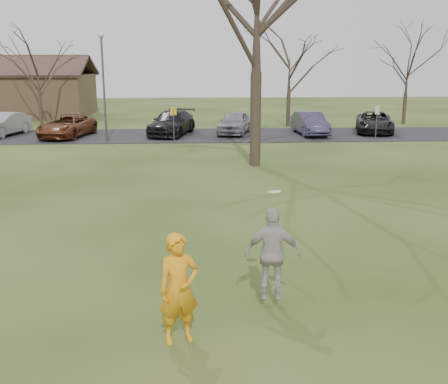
{
  "coord_description": "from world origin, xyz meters",
  "views": [
    {
      "loc": [
        -0.67,
        -8.97,
        4.75
      ],
      "look_at": [
        0.0,
        4.0,
        1.5
      ],
      "focal_mm": 42.5,
      "sensor_mm": 36.0,
      "label": 1
    }
  ],
  "objects_px": {
    "car_4": "(235,123)",
    "big_tree": "(257,6)",
    "car_5": "(310,123)",
    "player_defender": "(179,289)",
    "car_2": "(67,126)",
    "car_3": "(172,123)",
    "lamp_post": "(103,74)",
    "catching_play": "(273,254)",
    "car_6": "(375,122)",
    "car_1": "(3,124)"
  },
  "relations": [
    {
      "from": "car_1",
      "to": "car_6",
      "type": "xyz_separation_m",
      "value": [
        24.04,
        0.22,
        -0.04
      ]
    },
    {
      "from": "car_4",
      "to": "car_6",
      "type": "relative_size",
      "value": 0.87
    },
    {
      "from": "car_2",
      "to": "car_1",
      "type": "bearing_deg",
      "value": -179.63
    },
    {
      "from": "car_3",
      "to": "car_4",
      "type": "distance_m",
      "value": 4.05
    },
    {
      "from": "catching_play",
      "to": "lamp_post",
      "type": "xyz_separation_m",
      "value": [
        -6.77,
        21.9,
        2.86
      ]
    },
    {
      "from": "car_1",
      "to": "car_4",
      "type": "distance_m",
      "value": 14.74
    },
    {
      "from": "lamp_post",
      "to": "car_6",
      "type": "bearing_deg",
      "value": 10.19
    },
    {
      "from": "car_6",
      "to": "big_tree",
      "type": "xyz_separation_m",
      "value": [
        -9.1,
        -10.57,
        6.27
      ]
    },
    {
      "from": "car_3",
      "to": "car_6",
      "type": "bearing_deg",
      "value": 15.31
    },
    {
      "from": "car_1",
      "to": "lamp_post",
      "type": "distance_m",
      "value": 8.16
    },
    {
      "from": "car_5",
      "to": "catching_play",
      "type": "height_order",
      "value": "catching_play"
    },
    {
      "from": "car_3",
      "to": "catching_play",
      "type": "bearing_deg",
      "value": -69.1
    },
    {
      "from": "car_2",
      "to": "car_6",
      "type": "xyz_separation_m",
      "value": [
        19.86,
        1.06,
        -0.0
      ]
    },
    {
      "from": "car_2",
      "to": "lamp_post",
      "type": "distance_m",
      "value": 4.71
    },
    {
      "from": "car_3",
      "to": "car_5",
      "type": "relative_size",
      "value": 1.19
    },
    {
      "from": "car_2",
      "to": "lamp_post",
      "type": "height_order",
      "value": "lamp_post"
    },
    {
      "from": "car_5",
      "to": "car_6",
      "type": "bearing_deg",
      "value": 5.21
    },
    {
      "from": "lamp_post",
      "to": "catching_play",
      "type": "bearing_deg",
      "value": -72.83
    },
    {
      "from": "car_6",
      "to": "car_5",
      "type": "bearing_deg",
      "value": -155.05
    },
    {
      "from": "car_2",
      "to": "player_defender",
      "type": "bearing_deg",
      "value": -61.15
    },
    {
      "from": "lamp_post",
      "to": "car_2",
      "type": "bearing_deg",
      "value": 143.87
    },
    {
      "from": "car_2",
      "to": "car_4",
      "type": "height_order",
      "value": "car_4"
    },
    {
      "from": "car_5",
      "to": "big_tree",
      "type": "relative_size",
      "value": 0.31
    },
    {
      "from": "car_6",
      "to": "catching_play",
      "type": "bearing_deg",
      "value": -97.07
    },
    {
      "from": "car_5",
      "to": "lamp_post",
      "type": "xyz_separation_m",
      "value": [
        -12.62,
        -2.32,
        3.21
      ]
    },
    {
      "from": "car_1",
      "to": "car_2",
      "type": "xyz_separation_m",
      "value": [
        4.18,
        -0.84,
        -0.04
      ]
    },
    {
      "from": "car_4",
      "to": "car_3",
      "type": "bearing_deg",
      "value": -162.82
    },
    {
      "from": "car_1",
      "to": "lamp_post",
      "type": "height_order",
      "value": "lamp_post"
    },
    {
      "from": "car_4",
      "to": "car_5",
      "type": "distance_m",
      "value": 4.87
    },
    {
      "from": "player_defender",
      "to": "car_1",
      "type": "distance_m",
      "value": 28.59
    },
    {
      "from": "car_4",
      "to": "big_tree",
      "type": "height_order",
      "value": "big_tree"
    },
    {
      "from": "car_2",
      "to": "car_4",
      "type": "xyz_separation_m",
      "value": [
        10.55,
        0.92,
        0.05
      ]
    },
    {
      "from": "car_3",
      "to": "car_5",
      "type": "xyz_separation_m",
      "value": [
        8.88,
        -0.43,
        -0.03
      ]
    },
    {
      "from": "catching_play",
      "to": "big_tree",
      "type": "bearing_deg",
      "value": 85.1
    },
    {
      "from": "player_defender",
      "to": "car_5",
      "type": "xyz_separation_m",
      "value": [
        7.63,
        25.45,
        -0.21
      ]
    },
    {
      "from": "player_defender",
      "to": "car_3",
      "type": "height_order",
      "value": "player_defender"
    },
    {
      "from": "catching_play",
      "to": "lamp_post",
      "type": "height_order",
      "value": "lamp_post"
    },
    {
      "from": "car_2",
      "to": "big_tree",
      "type": "bearing_deg",
      "value": -29.76
    },
    {
      "from": "car_1",
      "to": "big_tree",
      "type": "height_order",
      "value": "big_tree"
    },
    {
      "from": "car_2",
      "to": "catching_play",
      "type": "bearing_deg",
      "value": -56.56
    },
    {
      "from": "car_5",
      "to": "catching_play",
      "type": "xyz_separation_m",
      "value": [
        -5.86,
        -24.23,
        0.35
      ]
    },
    {
      "from": "car_1",
      "to": "big_tree",
      "type": "bearing_deg",
      "value": -20.74
    },
    {
      "from": "car_4",
      "to": "big_tree",
      "type": "relative_size",
      "value": 0.31
    },
    {
      "from": "car_5",
      "to": "lamp_post",
      "type": "bearing_deg",
      "value": -173.9
    },
    {
      "from": "catching_play",
      "to": "lamp_post",
      "type": "bearing_deg",
      "value": 107.17
    },
    {
      "from": "player_defender",
      "to": "car_2",
      "type": "height_order",
      "value": "player_defender"
    },
    {
      "from": "car_5",
      "to": "car_1",
      "type": "bearing_deg",
      "value": 174.13
    },
    {
      "from": "big_tree",
      "to": "lamp_post",
      "type": "bearing_deg",
      "value": 136.85
    },
    {
      "from": "car_1",
      "to": "car_3",
      "type": "distance_m",
      "value": 10.69
    },
    {
      "from": "car_6",
      "to": "lamp_post",
      "type": "distance_m",
      "value": 17.68
    }
  ]
}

